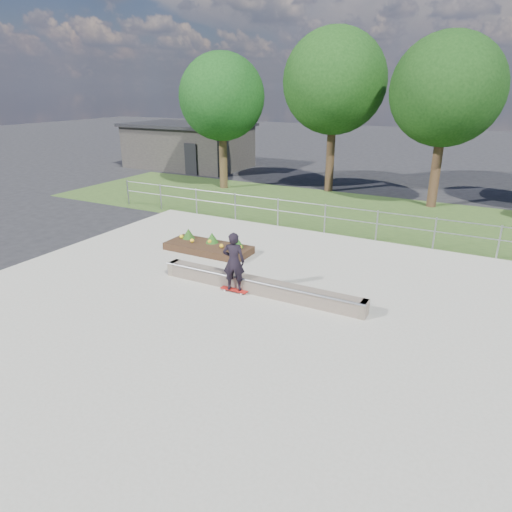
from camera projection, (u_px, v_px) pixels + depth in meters
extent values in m
plane|color=black|center=(221.00, 314.00, 11.54)|extent=(120.00, 120.00, 0.00)
cube|color=#2E481C|center=(351.00, 213.00, 20.63)|extent=(30.00, 8.00, 0.02)
cube|color=#9A9788|center=(221.00, 313.00, 11.53)|extent=(15.00, 15.00, 0.06)
cylinder|color=gray|center=(128.00, 193.00, 21.94)|extent=(0.06, 0.06, 1.20)
cylinder|color=gray|center=(161.00, 197.00, 21.06)|extent=(0.06, 0.06, 1.20)
cylinder|color=gray|center=(196.00, 202.00, 20.18)|extent=(0.06, 0.06, 1.20)
cylinder|color=gray|center=(235.00, 207.00, 19.29)|extent=(0.06, 0.06, 1.20)
cylinder|color=#909298|center=(278.00, 213.00, 18.41)|extent=(0.06, 0.06, 1.20)
cylinder|color=gray|center=(325.00, 219.00, 17.53)|extent=(0.06, 0.06, 1.20)
cylinder|color=gray|center=(377.00, 226.00, 16.64)|extent=(0.06, 0.06, 1.20)
cylinder|color=gray|center=(434.00, 234.00, 15.76)|extent=(0.06, 0.06, 1.20)
cylinder|color=#93979B|center=(499.00, 243.00, 14.88)|extent=(0.06, 0.06, 1.20)
cylinder|color=gray|center=(326.00, 205.00, 17.34)|extent=(20.00, 0.04, 0.04)
cylinder|color=#9899A0|center=(325.00, 217.00, 17.49)|extent=(20.00, 0.04, 0.04)
cube|color=#292724|center=(189.00, 147.00, 32.11)|extent=(8.00, 5.00, 2.80)
cube|color=black|center=(188.00, 125.00, 31.58)|extent=(8.40, 5.40, 0.20)
cube|color=black|center=(191.00, 159.00, 29.26)|extent=(0.90, 0.10, 2.00)
cylinder|color=#382816|center=(223.00, 162.00, 25.30)|extent=(0.44, 0.44, 2.93)
sphere|color=black|center=(222.00, 97.00, 24.11)|extent=(4.55, 4.55, 4.55)
cylinder|color=#301F13|center=(330.00, 160.00, 24.45)|extent=(0.44, 0.44, 3.38)
sphere|color=black|center=(334.00, 82.00, 23.07)|extent=(5.25, 5.25, 5.25)
cylinder|color=#362215|center=(435.00, 174.00, 21.23)|extent=(0.44, 0.44, 3.15)
sphere|color=black|center=(447.00, 90.00, 19.95)|extent=(4.90, 4.90, 4.90)
cube|color=brown|center=(259.00, 286.00, 12.49)|extent=(6.00, 0.40, 0.40)
cylinder|color=#92959A|center=(256.00, 282.00, 12.25)|extent=(6.00, 0.06, 0.06)
cube|color=#655A4A|center=(174.00, 268.00, 13.77)|extent=(0.15, 0.42, 0.40)
cube|color=brown|center=(363.00, 309.00, 11.21)|extent=(0.15, 0.42, 0.40)
cube|color=black|center=(208.00, 248.00, 15.66)|extent=(3.00, 1.20, 0.25)
sphere|color=yellow|center=(182.00, 236.00, 16.20)|extent=(0.14, 0.14, 0.14)
sphere|color=yellow|center=(192.00, 241.00, 15.77)|extent=(0.14, 0.14, 0.14)
sphere|color=gold|center=(210.00, 242.00, 15.67)|extent=(0.14, 0.14, 0.14)
sphere|color=yellow|center=(221.00, 246.00, 15.24)|extent=(0.14, 0.14, 0.14)
sphere|color=yellow|center=(240.00, 247.00, 15.14)|extent=(0.14, 0.14, 0.14)
cone|color=#1C4112|center=(188.00, 233.00, 16.20)|extent=(0.44, 0.44, 0.36)
cone|color=#1B4614|center=(212.00, 238.00, 15.76)|extent=(0.44, 0.44, 0.36)
cone|color=#154313|center=(237.00, 242.00, 15.32)|extent=(0.44, 0.44, 0.36)
cylinder|color=white|center=(225.00, 290.00, 12.64)|extent=(0.05, 0.03, 0.05)
cylinder|color=white|center=(228.00, 288.00, 12.79)|extent=(0.05, 0.03, 0.05)
cylinder|color=white|center=(241.00, 294.00, 12.41)|extent=(0.05, 0.03, 0.05)
cylinder|color=white|center=(244.00, 292.00, 12.56)|extent=(0.05, 0.03, 0.05)
cylinder|color=gray|center=(226.00, 288.00, 12.71)|extent=(0.02, 0.18, 0.02)
cylinder|color=#A0A0A5|center=(242.00, 292.00, 12.48)|extent=(0.02, 0.18, 0.02)
cube|color=maroon|center=(234.00, 290.00, 12.59)|extent=(0.80, 0.21, 0.02)
imported|color=black|center=(234.00, 262.00, 12.30)|extent=(0.69, 0.57, 1.64)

